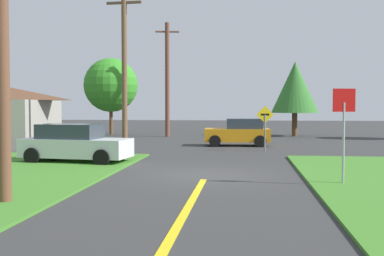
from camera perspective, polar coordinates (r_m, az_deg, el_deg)
The scene contains 11 objects.
ground_plane at distance 16.24m, azimuth 1.73°, elevation -5.72°, with size 120.00×120.00×0.00m, color #343434.
lane_stripe_center at distance 8.46m, azimuth -2.89°, elevation -13.62°, with size 0.20×14.00×0.01m, color yellow.
stop_sign at distance 14.71m, azimuth 17.88°, elevation 1.10°, with size 0.68×0.19×2.89m.
car_approaching_junction at distance 28.04m, azimuth 5.69°, elevation -0.52°, with size 3.89×2.08×1.62m.
parked_car_near_building at distance 20.14m, azimuth -14.00°, elevation -1.85°, with size 4.64×2.33×1.62m.
utility_pole_near at distance 12.32m, azimuth -21.98°, elevation 11.80°, with size 1.80×0.35×8.52m.
utility_pole_mid at distance 24.05m, azimuth -8.17°, elevation 7.09°, with size 1.80×0.27×8.16m.
utility_pole_far at distance 36.25m, azimuth -3.00°, elevation 5.97°, with size 1.79×0.47×8.69m.
direction_sign at distance 24.88m, azimuth 8.81°, elevation 0.59°, with size 0.90×0.18×2.37m.
oak_tree_left at distance 37.53m, azimuth 12.33°, elevation 4.83°, with size 3.61×3.61×5.80m.
oak_tree_right at distance 39.51m, azimuth -9.79°, elevation 5.12°, with size 4.43×4.43×6.28m.
Camera 1 is at (1.33, -16.00, 2.39)m, focal length 44.13 mm.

